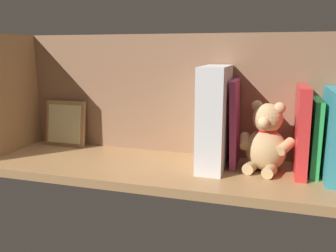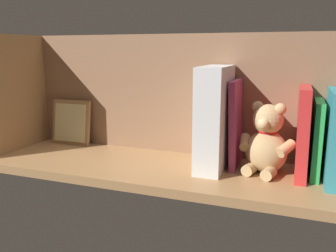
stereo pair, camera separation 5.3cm
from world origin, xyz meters
TOP-DOWN VIEW (x-y plane):
  - ground_plane at (0.00, 0.00)cm, footprint 100.70×30.14cm
  - shelf_back_panel at (0.00, -12.82)cm, footprint 100.70×1.50cm
  - shelf_side_divider at (48.35, 0.00)cm, footprint 2.40×24.14cm
  - book_1 at (-38.75, -2.84)cm, footprint 3.11×17.67cm
  - book_2 at (-35.33, -5.08)cm, footprint 1.96×13.19cm
  - book_3 at (-32.17, -3.99)cm, footprint 2.90×15.36cm
  - teddy_bear at (-24.17, -3.06)cm, footprint 13.62×12.75cm
  - book_4 at (-16.25, -5.62)cm, footprint 2.37×12.11cm
  - dictionary_thick_white at (-11.41, -2.63)cm, footprint 6.39×17.87cm
  - picture_frame_leaning at (36.23, -9.64)cm, footprint 13.14×3.52cm

SIDE VIEW (x-z plane):
  - ground_plane at x=0.00cm, z-range -2.20..0.00cm
  - picture_frame_leaning at x=36.23cm, z-range -0.09..14.03cm
  - teddy_bear at x=-24.17cm, z-range -1.04..16.29cm
  - book_2 at x=-35.33cm, z-range 0.00..18.05cm
  - book_1 at x=-38.75cm, z-range 0.00..20.80cm
  - book_3 at x=-32.17cm, z-range -0.02..21.17cm
  - book_4 at x=-16.25cm, z-range -0.02..22.07cm
  - dictionary_thick_white at x=-11.41cm, z-range 0.00..25.60cm
  - shelf_back_panel at x=0.00cm, z-range 0.00..33.77cm
  - shelf_side_divider at x=48.35cm, z-range 0.00..33.77cm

